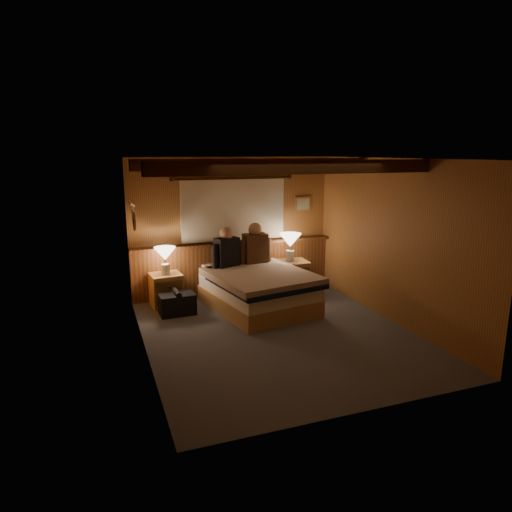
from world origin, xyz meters
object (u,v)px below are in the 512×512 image
bed (258,290)px  nightstand_left (166,290)px  person_left (227,250)px  person_right (255,246)px  lamp_left (165,255)px  duffel_bag (177,304)px  lamp_right (290,242)px  nightstand_right (292,277)px

bed → nightstand_left: 1.52m
person_left → person_right: (0.53, 0.08, 0.01)m
lamp_left → duffel_bag: size_ratio=0.80×
nightstand_left → lamp_right: lamp_right is taller
nightstand_left → lamp_right: bearing=-6.7°
person_left → person_right: 0.54m
nightstand_right → lamp_left: 2.29m
lamp_right → lamp_left: bearing=178.2°
person_right → duffel_bag: (-1.44, -0.41, -0.74)m
nightstand_right → duffel_bag: 2.17m
person_right → bed: bearing=-109.1°
nightstand_left → person_left: (1.00, -0.15, 0.63)m
lamp_right → duffel_bag: lamp_right is taller
nightstand_right → lamp_left: bearing=-177.2°
lamp_left → duffel_bag: lamp_left is taller
nightstand_right → person_left: size_ratio=0.86×
nightstand_right → duffel_bag: bearing=-165.3°
bed → person_right: 0.85m
nightstand_right → lamp_right: (-0.05, -0.00, 0.65)m
lamp_right → person_right: size_ratio=0.70×
nightstand_right → person_right: (-0.69, 0.02, 0.61)m
nightstand_right → person_left: bearing=-172.5°
nightstand_left → bed: bearing=-30.4°
nightstand_right → lamp_right: lamp_right is taller
nightstand_left → person_right: 1.66m
nightstand_left → duffel_bag: 0.49m
lamp_left → person_left: 1.01m
lamp_left → duffel_bag: (0.09, -0.45, -0.69)m
bed → duffel_bag: size_ratio=3.64×
nightstand_right → person_right: 0.93m
person_right → nightstand_left: bearing=174.1°
person_left → duffel_bag: size_ratio=1.23×
bed → nightstand_right: 1.04m
duffel_bag → lamp_right: bearing=8.0°
nightstand_right → person_right: bearing=-177.2°
nightstand_right → duffel_bag: (-2.14, -0.38, -0.13)m
person_right → duffel_bag: bearing=-167.8°
lamp_left → lamp_right: 2.18m
bed → duffel_bag: 1.30m
lamp_right → person_left: (-1.18, -0.06, -0.05)m
person_left → person_right: size_ratio=0.96×
duffel_bag → person_left: bearing=17.1°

